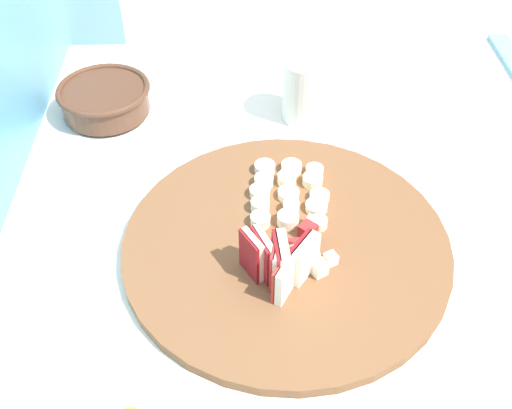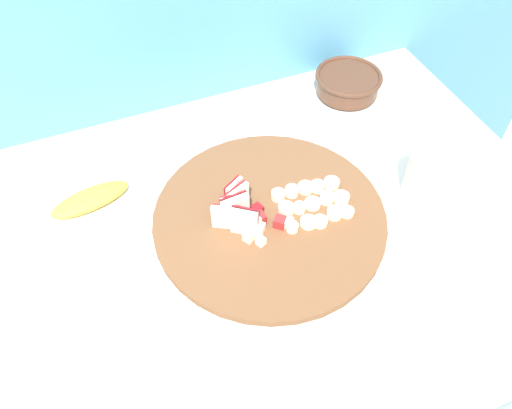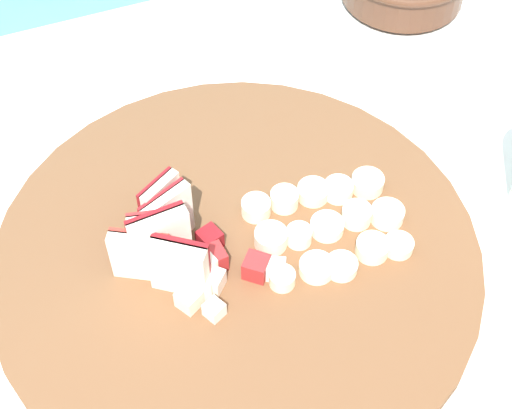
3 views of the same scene
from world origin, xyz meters
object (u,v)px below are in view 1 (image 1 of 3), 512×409
small_jar (305,90)px  cutting_board (286,245)px  apple_dice_pile (304,250)px  apple_wedge_fan (279,262)px  ceramic_bowl (105,98)px  banana_slice_rows (287,193)px

small_jar → cutting_board: bearing=170.3°
apple_dice_pile → small_jar: small_jar is taller
apple_wedge_fan → ceramic_bowl: bearing=35.3°
apple_dice_pile → ceramic_bowl: ceramic_bowl is taller
cutting_board → apple_wedge_fan: 0.07m
cutting_board → ceramic_bowl: (0.31, 0.27, 0.02)m
banana_slice_rows → small_jar: (0.21, -0.04, 0.03)m
small_jar → banana_slice_rows: bearing=168.4°
cutting_board → small_jar: bearing=-9.7°
apple_wedge_fan → apple_dice_pile: (0.03, -0.03, -0.02)m
cutting_board → apple_dice_pile: (-0.03, -0.02, 0.02)m
cutting_board → banana_slice_rows: (0.08, -0.01, 0.01)m
ceramic_bowl → apple_dice_pile: bearing=-138.6°
apple_wedge_fan → banana_slice_rows: bearing=-8.2°
banana_slice_rows → ceramic_bowl: 0.36m
banana_slice_rows → small_jar: size_ratio=1.33×
cutting_board → apple_dice_pile: size_ratio=4.25×
cutting_board → banana_slice_rows: 0.08m
ceramic_bowl → small_jar: size_ratio=1.45×
apple_dice_pile → banana_slice_rows: size_ratio=0.72×
banana_slice_rows → apple_dice_pile: bearing=-173.1°
apple_wedge_fan → small_jar: (0.35, -0.06, 0.01)m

